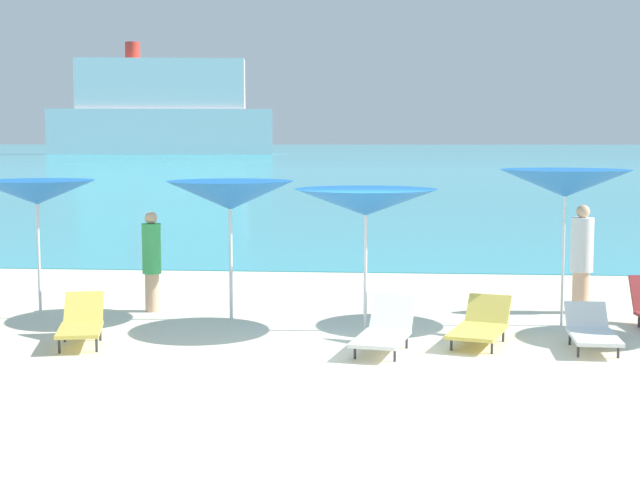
% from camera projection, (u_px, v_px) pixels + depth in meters
% --- Properties ---
extents(ground_plane, '(50.00, 100.00, 0.30)m').
position_uv_depth(ground_plane, '(388.00, 266.00, 22.10)').
color(ground_plane, beige).
extents(ocean_water, '(650.00, 440.00, 0.02)m').
position_uv_depth(ocean_water, '(399.00, 150.00, 237.82)').
color(ocean_water, '#38B7CC').
rests_on(ocean_water, ground_plane).
extents(umbrella_0, '(1.81, 1.81, 2.17)m').
position_uv_depth(umbrella_0, '(37.00, 193.00, 14.67)').
color(umbrella_0, silver).
rests_on(umbrella_0, ground_plane).
extents(umbrella_1, '(2.14, 2.14, 2.16)m').
position_uv_depth(umbrella_1, '(230.00, 196.00, 14.58)').
color(umbrella_1, silver).
rests_on(umbrella_1, ground_plane).
extents(umbrella_2, '(2.08, 2.08, 2.08)m').
position_uv_depth(umbrella_2, '(366.00, 202.00, 13.71)').
color(umbrella_2, silver).
rests_on(umbrella_2, ground_plane).
extents(umbrella_3, '(2.01, 2.01, 2.35)m').
position_uv_depth(umbrella_3, '(565.00, 183.00, 14.07)').
color(umbrella_3, silver).
rests_on(umbrella_3, ground_plane).
extents(lounge_chair_1, '(0.89, 1.54, 0.62)m').
position_uv_depth(lounge_chair_1, '(81.00, 322.00, 12.97)').
color(lounge_chair_1, '#D8BF4C').
rests_on(lounge_chair_1, ground_plane).
extents(lounge_chair_2, '(0.88, 1.61, 0.65)m').
position_uv_depth(lounge_chair_2, '(385.00, 330.00, 12.58)').
color(lounge_chair_2, white).
rests_on(lounge_chair_2, ground_plane).
extents(lounge_chair_3, '(0.62, 1.41, 0.54)m').
position_uv_depth(lounge_chair_3, '(592.00, 331.00, 12.67)').
color(lounge_chair_3, white).
rests_on(lounge_chair_3, ground_plane).
extents(lounge_chair_4, '(1.02, 1.60, 0.59)m').
position_uv_depth(lounge_chair_4, '(481.00, 325.00, 13.00)').
color(lounge_chair_4, '#D8BF4C').
rests_on(lounge_chair_4, ground_plane).
extents(beachgoer_0, '(0.31, 0.31, 1.63)m').
position_uv_depth(beachgoer_0, '(152.00, 259.00, 15.37)').
color(beachgoer_0, '#DBAA84').
rests_on(beachgoer_0, ground_plane).
extents(beachgoer_1, '(0.36, 0.36, 1.76)m').
position_uv_depth(beachgoer_1, '(582.00, 256.00, 15.25)').
color(beachgoer_1, '#DBAA84').
rests_on(beachgoer_1, ground_plane).
extents(cruise_ship, '(40.83, 12.98, 20.08)m').
position_uv_depth(cruise_ship, '(162.00, 112.00, 171.66)').
color(cruise_ship, white).
rests_on(cruise_ship, ocean_water).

